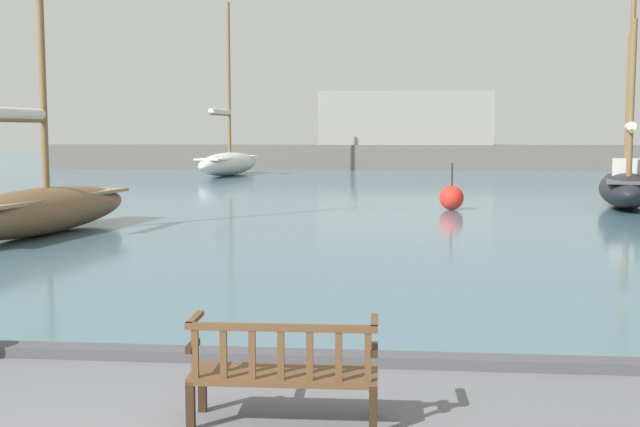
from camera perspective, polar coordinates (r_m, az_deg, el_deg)
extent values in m
cube|color=slate|center=(48.68, 3.34, 2.93)|extent=(100.00, 80.00, 0.08)
cube|color=#4C4C50|center=(8.97, -6.90, -9.97)|extent=(40.00, 0.30, 0.12)
cube|color=#322113|center=(7.41, -8.36, -12.21)|extent=(0.07, 0.07, 0.42)
cube|color=#322113|center=(7.24, 3.84, -12.59)|extent=(0.07, 0.07, 0.42)
cube|color=#322113|center=(6.99, -9.19, -13.33)|extent=(0.07, 0.07, 0.42)
cube|color=#322113|center=(6.81, 3.80, -13.79)|extent=(0.07, 0.07, 0.42)
cube|color=brown|center=(7.01, -2.56, -11.41)|extent=(1.61, 0.55, 0.06)
cube|color=brown|center=(6.67, -2.81, -8.11)|extent=(1.60, 0.08, 0.06)
cube|color=brown|center=(6.85, -8.87, -9.82)|extent=(0.06, 0.04, 0.41)
cube|color=brown|center=(6.81, -6.87, -9.91)|extent=(0.06, 0.04, 0.41)
cube|color=brown|center=(6.76, -4.85, -9.99)|extent=(0.06, 0.04, 0.41)
cube|color=brown|center=(6.73, -2.80, -10.05)|extent=(0.06, 0.04, 0.41)
cube|color=brown|center=(6.71, -0.73, -10.11)|extent=(0.06, 0.04, 0.41)
cube|color=brown|center=(6.69, 1.35, -10.15)|extent=(0.06, 0.04, 0.41)
cube|color=brown|center=(6.68, 3.44, -10.17)|extent=(0.06, 0.04, 0.41)
cube|color=#322113|center=(6.98, -9.04, -9.28)|extent=(0.07, 0.30, 0.06)
cube|color=brown|center=(7.01, -8.89, -7.40)|extent=(0.07, 0.47, 0.04)
cube|color=#322113|center=(6.80, 3.88, -9.63)|extent=(0.07, 0.30, 0.06)
cube|color=brown|center=(6.83, 3.90, -7.69)|extent=(0.07, 0.47, 0.04)
ellipsoid|color=brown|center=(20.12, -19.11, 0.19)|extent=(2.64, 7.36, 1.10)
cube|color=#997A5B|center=(20.09, -19.14, 1.04)|extent=(2.12, 6.45, 0.08)
cylinder|color=brown|center=(20.32, -19.23, 12.19)|extent=(0.16, 0.16, 7.78)
cylinder|color=brown|center=(19.12, -21.12, 6.27)|extent=(0.49, 2.55, 0.13)
cylinder|color=silver|center=(19.12, -21.13, 6.66)|extent=(0.59, 2.32, 0.26)
ellipsoid|color=silver|center=(44.97, -6.52, 3.53)|extent=(2.88, 7.96, 1.27)
cube|color=white|center=(44.95, -6.52, 3.97)|extent=(2.30, 6.97, 0.08)
cylinder|color=brown|center=(45.20, -6.50, 9.39)|extent=(0.18, 0.18, 8.45)
cylinder|color=brown|center=(43.74, -7.14, 7.02)|extent=(0.55, 2.93, 0.14)
cylinder|color=silver|center=(43.75, -7.14, 7.21)|extent=(0.66, 2.66, 0.29)
ellipsoid|color=black|center=(27.76, 20.97, 1.67)|extent=(3.11, 6.28, 1.18)
cube|color=#4C4C51|center=(27.74, 21.00, 2.34)|extent=(2.52, 5.47, 0.08)
cube|color=beige|center=(27.27, 21.05, 3.01)|extent=(1.21, 1.42, 0.61)
cylinder|color=brown|center=(27.94, 21.27, 9.94)|extent=(0.17, 0.17, 7.30)
cylinder|color=brown|center=(26.39, 21.19, 5.49)|extent=(0.84, 2.88, 0.14)
cylinder|color=silver|center=(26.39, 21.20, 5.78)|extent=(0.90, 2.62, 0.27)
cylinder|color=brown|center=(29.53, 21.08, 7.22)|extent=(0.17, 0.17, 4.75)
cylinder|color=brown|center=(26.06, 21.29, 7.52)|extent=(0.17, 0.17, 4.81)
cylinder|color=brown|center=(31.41, 20.83, 2.75)|extent=(0.45, 1.31, 0.14)
sphere|color=red|center=(25.20, 9.34, 1.11)|extent=(0.75, 0.75, 0.75)
cylinder|color=#2D2D33|center=(25.15, 9.37, 2.76)|extent=(0.06, 0.06, 0.70)
cube|color=#66605B|center=(51.97, 3.49, 3.99)|extent=(42.16, 2.40, 1.66)
cube|color=gray|center=(51.92, 6.07, 6.75)|extent=(11.03, 2.00, 3.39)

